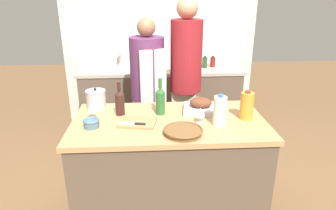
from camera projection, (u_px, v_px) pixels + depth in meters
name	position (u px, v px, depth m)	size (l,w,h in m)	color
kitchen_island	(169.00, 169.00, 2.52)	(1.52, 0.82, 0.90)	brown
back_counter	(161.00, 102.00, 4.03)	(2.10, 0.60, 0.92)	brown
back_wall	(160.00, 37.00, 4.07)	(2.60, 0.10, 2.55)	silver
roasting_pan	(201.00, 106.00, 2.51)	(0.31, 0.28, 0.12)	#BCBCC1
wicker_basket	(183.00, 131.00, 2.12)	(0.28, 0.28, 0.04)	brown
cutting_board	(137.00, 122.00, 2.29)	(0.31, 0.25, 0.02)	#AD7F51
stock_pot	(96.00, 99.00, 2.58)	(0.17, 0.17, 0.18)	#B7B7BC
mixing_bowl	(91.00, 123.00, 2.22)	(0.12, 0.12, 0.07)	slate
juice_jug	(247.00, 106.00, 2.35)	(0.10, 0.10, 0.23)	orange
milk_jug	(220.00, 111.00, 2.24)	(0.10, 0.10, 0.24)	white
wine_bottle_green	(120.00, 102.00, 2.43)	(0.08, 0.08, 0.28)	#381E19
wine_bottle_dark	(160.00, 100.00, 2.44)	(0.08, 0.08, 0.30)	#28662D
wine_glass_left	(91.00, 108.00, 2.35)	(0.07, 0.07, 0.13)	silver
wine_glass_right	(200.00, 112.00, 2.29)	(0.07, 0.07, 0.12)	silver
knife_chef	(132.00, 124.00, 2.25)	(0.22, 0.07, 0.01)	#B7B7BC
stand_mixer	(126.00, 56.00, 3.86)	(0.18, 0.14, 0.35)	silver
condiment_bottle_tall	(213.00, 62.00, 3.92)	(0.07, 0.07, 0.14)	maroon
condiment_bottle_short	(205.00, 62.00, 3.88)	(0.07, 0.07, 0.15)	#234C28
person_cook_aproned	(148.00, 88.00, 3.17)	(0.37, 0.39, 1.61)	beige
person_cook_guest	(186.00, 77.00, 3.12)	(0.32, 0.32, 1.81)	beige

